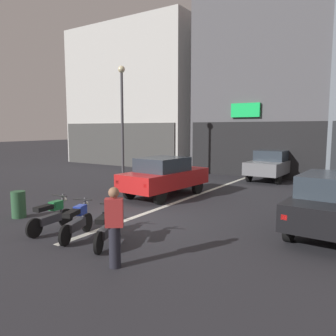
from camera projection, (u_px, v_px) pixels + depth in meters
name	position (u px, v px, depth m)	size (l,w,h in m)	color
ground_plane	(133.00, 218.00, 10.64)	(120.00, 120.00, 0.00)	#2B2B30
lane_centre_line	(214.00, 189.00, 15.64)	(0.20, 18.00, 0.01)	silver
building_corner_left	(147.00, 98.00, 28.10)	(10.86, 8.05, 10.70)	silver
building_mid_block	(294.00, 90.00, 21.69)	(10.71, 8.61, 10.68)	#56565B
car_red_crossing_near	(164.00, 176.00, 13.85)	(2.08, 4.23, 1.64)	black
car_black_parked_kerbside	(334.00, 202.00, 8.89)	(1.95, 4.18, 1.64)	black
car_grey_down_street	(272.00, 164.00, 18.35)	(1.91, 4.16, 1.64)	black
street_lamp	(122.00, 111.00, 17.39)	(0.36, 0.36, 6.02)	#47474C
motorcycle_green_row_leftmost	(51.00, 215.00, 9.16)	(0.55, 1.67, 0.98)	black
motorcycle_blue_row_left_mid	(77.00, 221.00, 8.63)	(0.69, 1.60, 0.98)	black
motorcycle_black_row_centre	(107.00, 227.00, 8.11)	(0.79, 1.54, 0.98)	black
person_by_motorcycles	(114.00, 227.00, 6.76)	(0.42, 0.39, 1.67)	#23232D
trash_bin	(19.00, 204.00, 10.63)	(0.44, 0.44, 0.85)	#2D5938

